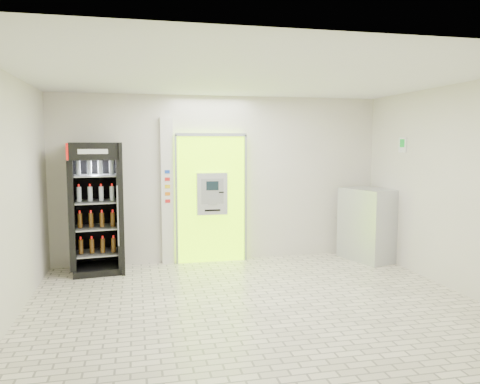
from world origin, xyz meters
name	(u,v)px	position (x,y,z in m)	size (l,w,h in m)	color
ground	(255,304)	(0.00, 0.00, 0.00)	(6.00, 6.00, 0.00)	beige
room_shell	(255,167)	(0.00, 0.00, 1.84)	(6.00, 6.00, 6.00)	silver
atm_assembly	(211,198)	(-0.20, 2.41, 1.17)	(1.30, 0.24, 2.33)	#9FFB00
pillar	(167,191)	(-0.98, 2.45, 1.30)	(0.22, 0.11, 2.60)	silver
beverage_cooler	(97,210)	(-2.17, 2.14, 1.04)	(0.89, 0.82, 2.16)	black
steel_cabinet	(369,224)	(2.66, 1.90, 0.66)	(0.93, 1.14, 1.32)	#B7BABF
exit_sign	(403,145)	(2.99, 1.40, 2.12)	(0.02, 0.22, 0.26)	white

